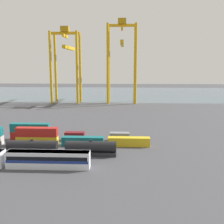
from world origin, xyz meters
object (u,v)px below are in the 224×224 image
passenger_train (6,158)px  shipping_container_6 (83,141)px  shipping_container_4 (37,141)px  gantry_crane_central (122,53)px  gantry_crane_west (66,57)px  freight_tank_row (32,147)px

passenger_train → shipping_container_6: bearing=49.8°
passenger_train → shipping_container_4: size_ratio=3.23×
gantry_crane_central → shipping_container_4: bearing=-104.0°
shipping_container_6 → gantry_crane_west: (-23.67, 94.20, 26.34)m
freight_tank_row → gantry_crane_west: gantry_crane_west is taller
gantry_crane_central → freight_tank_row: bearing=-102.1°
freight_tank_row → shipping_container_6: freight_tank_row is taller
passenger_train → shipping_container_6: passenger_train is taller
shipping_container_6 → gantry_crane_central: size_ratio=0.24×
shipping_container_4 → gantry_crane_west: (-10.21, 94.20, 26.34)m
passenger_train → shipping_container_4: 18.10m
freight_tank_row → shipping_container_4: (-1.52, 8.99, -0.66)m
shipping_container_6 → gantry_crane_west: size_ratio=0.27×
passenger_train → shipping_container_4: passenger_train is taller
shipping_container_4 → gantry_crane_central: (23.69, 94.80, 28.80)m
gantry_crane_west → gantry_crane_central: (33.90, 0.60, 2.45)m
freight_tank_row → gantry_crane_west: size_ratio=0.97×
freight_tank_row → gantry_crane_west: bearing=96.5°
passenger_train → shipping_container_4: bearing=84.4°
freight_tank_row → shipping_container_6: size_ratio=3.64×
freight_tank_row → shipping_container_4: bearing=99.6°
freight_tank_row → shipping_container_4: freight_tank_row is taller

